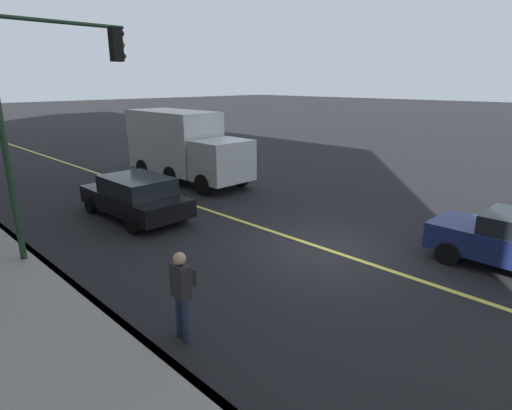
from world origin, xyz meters
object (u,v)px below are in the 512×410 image
at_px(truck_white, 183,145).
at_px(car_black, 135,196).
at_px(traffic_light_mast, 50,95).
at_px(pedestrian_with_backpack, 182,289).

bearing_deg(truck_white, car_black, 127.33).
bearing_deg(car_black, traffic_light_mast, 116.02).
bearing_deg(car_black, truck_white, -52.67).
bearing_deg(pedestrian_with_backpack, truck_white, -35.89).
bearing_deg(truck_white, traffic_light_mast, 123.29).
height_order(truck_white, traffic_light_mast, traffic_light_mast).
distance_m(pedestrian_with_backpack, traffic_light_mast, 6.60).
relative_size(pedestrian_with_backpack, traffic_light_mast, 0.27).
relative_size(car_black, traffic_light_mast, 0.73).
relative_size(truck_white, pedestrian_with_backpack, 4.02).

